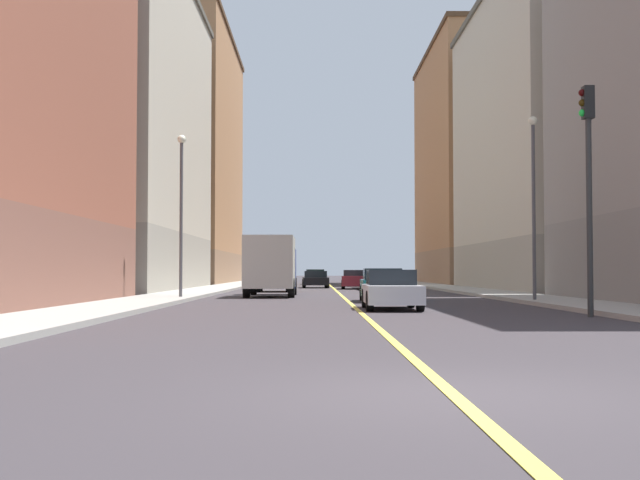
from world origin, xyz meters
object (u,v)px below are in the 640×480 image
street_lamp_left_near (533,188)px  car_black (315,279)px  car_teal (382,285)px  building_left_far (493,166)px  box_truck (271,265)px  car_silver (391,290)px  street_lamp_right_near (181,198)px  building_left_mid (577,141)px  car_orange (274,281)px  building_right_midblock (93,133)px  building_right_distant (170,159)px  traffic_light_left_near (588,168)px  car_maroon (356,280)px  car_green (315,277)px

street_lamp_left_near → car_black: 30.05m
car_teal → building_left_far: bearing=71.6°
car_black → box_truck: size_ratio=0.61×
car_silver → box_truck: (-4.62, 13.26, 0.94)m
street_lamp_right_near → car_silver: street_lamp_right_near is taller
building_left_mid → car_orange: building_left_mid is taller
building_right_midblock → building_right_distant: building_right_distant is taller
traffic_light_left_near → street_lamp_left_near: (1.02, 9.14, 0.39)m
car_teal → car_silver: size_ratio=0.91×
building_right_distant → traffic_light_left_near: bearing=-68.9°
box_truck → car_silver: bearing=-70.8°
car_silver → car_maroon: bearing=89.3°
building_right_distant → car_maroon: size_ratio=5.64×
car_silver → car_black: bearing=94.1°
building_left_far → building_right_midblock: 39.32m
building_right_midblock → car_maroon: bearing=16.6°
building_left_mid → building_right_distant: 40.91m
building_right_distant → street_lamp_right_near: bearing=-79.1°
street_lamp_right_near → building_right_distant: bearing=100.9°
building_left_mid → car_silver: 29.91m
car_maroon → box_truck: size_ratio=0.62×
car_black → car_green: (-0.01, 15.46, 0.05)m
box_truck → building_right_distant: bearing=107.4°
car_orange → car_teal: bearing=-71.4°
building_right_distant → box_truck: bearing=-72.6°
street_lamp_right_near → car_green: street_lamp_right_near is taller
car_black → box_truck: (-2.21, -20.06, 0.94)m
building_right_distant → car_green: (14.13, -2.65, -11.43)m
car_maroon → box_truck: box_truck is taller
building_left_mid → street_lamp_left_near: size_ratio=3.18×
car_green → car_orange: 26.77m
traffic_light_left_near → car_black: 38.60m
street_lamp_right_near → car_maroon: size_ratio=1.55×
building_right_distant → car_black: 25.68m
building_right_midblock → box_truck: bearing=-43.1°
car_silver → car_orange: (-4.93, 22.12, 0.00)m
building_right_midblock → car_teal: size_ratio=6.07×
traffic_light_left_near → building_right_midblock: bearing=126.7°
car_teal → car_green: bearing=93.7°
car_silver → box_truck: size_ratio=0.60×
car_black → car_orange: 11.48m
building_right_distant → car_silver: (16.55, -51.42, -11.48)m
building_left_mid → building_right_midblock: building_right_midblock is taller
street_lamp_left_near → car_green: bearing=100.8°
traffic_light_left_near → car_orange: (-9.91, 26.52, -3.45)m
street_lamp_right_near → car_black: street_lamp_right_near is taller
car_maroon → box_truck: (-5.00, -16.22, 0.91)m
car_silver → street_lamp_left_near: bearing=38.3°
car_teal → building_right_midblock: bearing=133.4°
box_truck → car_black: bearing=83.7°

